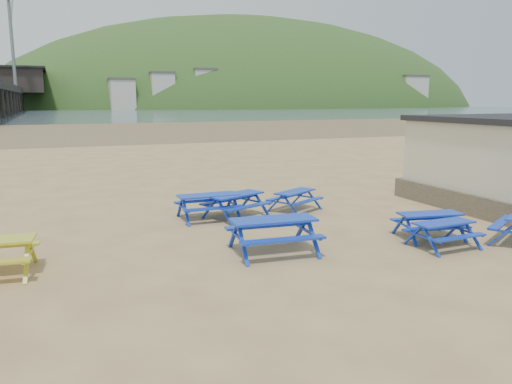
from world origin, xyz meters
name	(u,v)px	position (x,y,z in m)	size (l,w,h in m)	color
ground	(276,237)	(0.00, 0.00, 0.00)	(400.00, 400.00, 0.00)	tan
wet_sand	(98,129)	(0.00, 55.00, 0.00)	(400.00, 400.00, 0.00)	brown
sea	(68,111)	(0.00, 170.00, 0.01)	(400.00, 400.00, 0.00)	#455663
picnic_table_blue_a	(236,206)	(-0.25, 2.57, 0.39)	(2.27, 2.08, 0.77)	#1A2EB3
picnic_table_blue_b	(208,207)	(-1.13, 2.72, 0.40)	(1.90, 1.53, 0.79)	#1A2EB3
picnic_table_blue_c	(295,201)	(1.96, 2.79, 0.34)	(2.04, 1.91, 0.68)	#1A2EB3
picnic_table_blue_d	(273,236)	(-0.68, -1.29, 0.43)	(2.20, 1.84, 0.87)	#1A2EB3
picnic_table_blue_e	(443,235)	(3.53, -2.51, 0.34)	(1.65, 1.35, 0.67)	#1A2EB3
pier	(9,94)	(-17.99, 178.23, 5.46)	(24.00, 220.00, 39.29)	black
headland_town	(250,126)	(90.00, 229.68, -9.91)	(264.00, 144.00, 108.00)	#2D4C1E
picnic_table_blue_g	(429,226)	(3.80, -1.69, 0.35)	(1.89, 1.63, 0.70)	#1A2EB3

